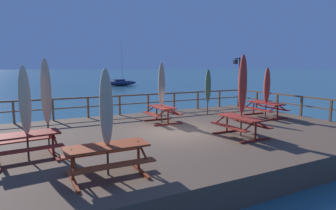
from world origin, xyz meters
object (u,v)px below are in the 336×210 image
object	(u,v)px
patio_umbrella_tall_front	(243,85)
picnic_table_mid_centre	(107,154)
patio_umbrella_tall_back_left	(267,86)
lamp_post_hooked	(238,75)
picnic_table_mid_left	(26,141)
picnic_table_back_right	(265,106)
patio_umbrella_tall_mid_left	(208,86)
picnic_table_back_left	(162,111)
patio_umbrella_short_front	(162,85)
patio_umbrella_short_back	(46,92)
sailboat_distant	(121,83)
patio_umbrella_tall_mid_right	(106,108)
patio_umbrella_tall_back_right	(25,101)
picnic_table_mid_right	(241,122)

from	to	relation	value
patio_umbrella_tall_front	picnic_table_mid_centre	bearing A→B (deg)	-164.79
patio_umbrella_tall_back_left	lamp_post_hooked	xyz separation A→B (m)	(1.12, 3.52, 0.46)
patio_umbrella_tall_back_left	picnic_table_mid_left	bearing A→B (deg)	-170.87
picnic_table_back_right	patio_umbrella_tall_front	world-z (taller)	patio_umbrella_tall_front
picnic_table_mid_left	patio_umbrella_tall_mid_left	xyz separation A→B (m)	(8.95, 3.74, 1.03)
lamp_post_hooked	patio_umbrella_tall_front	bearing A→B (deg)	-130.06
picnic_table_back_left	patio_umbrella_short_front	bearing A→B (deg)	-146.46
patio_umbrella_short_back	sailboat_distant	distance (m)	41.22
picnic_table_mid_left	patio_umbrella_tall_mid_left	distance (m)	9.75
picnic_table_mid_centre	patio_umbrella_tall_mid_right	xyz separation A→B (m)	(0.03, 0.06, 1.10)
patio_umbrella_tall_back_right	picnic_table_back_right	bearing A→B (deg)	9.86
patio_umbrella_tall_back_left	patio_umbrella_short_front	world-z (taller)	patio_umbrella_short_front
patio_umbrella_tall_mid_left	picnic_table_back_right	bearing A→B (deg)	-38.45
patio_umbrella_tall_back_right	lamp_post_hooked	distance (m)	13.50
patio_umbrella_tall_back_left	patio_umbrella_tall_mid_left	world-z (taller)	patio_umbrella_tall_back_left
picnic_table_mid_right	picnic_table_back_right	size ratio (longest dim) A/B	0.90
patio_umbrella_short_back	patio_umbrella_tall_mid_right	bearing A→B (deg)	-70.46
picnic_table_mid_centre	lamp_post_hooked	bearing A→B (deg)	35.27
picnic_table_back_left	patio_umbrella_short_front	size ratio (longest dim) A/B	0.59
patio_umbrella_short_front	patio_umbrella_tall_mid_right	size ratio (longest dim) A/B	1.08
patio_umbrella_tall_back_left	patio_umbrella_short_back	world-z (taller)	patio_umbrella_short_back
picnic_table_mid_centre	lamp_post_hooked	distance (m)	13.19
patio_umbrella_tall_mid_right	patio_umbrella_short_back	bearing A→B (deg)	109.54
patio_umbrella_short_back	patio_umbrella_tall_mid_left	distance (m)	8.77
picnic_table_back_right	patio_umbrella_tall_back_left	size ratio (longest dim) A/B	0.83
sailboat_distant	patio_umbrella_tall_front	bearing A→B (deg)	-101.69
patio_umbrella_short_back	sailboat_distant	bearing A→B (deg)	68.73
picnic_table_mid_right	patio_umbrella_tall_back_right	bearing A→B (deg)	174.64
picnic_table_mid_right	picnic_table_mid_centre	world-z (taller)	same
picnic_table_mid_left	picnic_table_mid_centre	size ratio (longest dim) A/B	0.97
picnic_table_mid_left	patio_umbrella_tall_front	world-z (taller)	patio_umbrella_tall_front
patio_umbrella_tall_mid_right	patio_umbrella_tall_mid_left	size ratio (longest dim) A/B	1.05
patio_umbrella_tall_back_right	patio_umbrella_tall_back_left	bearing A→B (deg)	9.54
patio_umbrella_tall_front	sailboat_distant	xyz separation A→B (m)	(8.26, 39.95, -2.25)
picnic_table_mid_left	sailboat_distant	xyz separation A→B (m)	(15.60, 39.25, -0.83)
picnic_table_back_left	picnic_table_back_right	bearing A→B (deg)	-12.16
patio_umbrella_short_back	patio_umbrella_tall_back_left	bearing A→B (deg)	5.00
picnic_table_mid_right	patio_umbrella_tall_mid_left	world-z (taller)	patio_umbrella_tall_mid_left
picnic_table_back_left	patio_umbrella_tall_back_right	distance (m)	6.69
picnic_table_back_right	patio_umbrella_tall_mid_right	distance (m)	10.43
picnic_table_mid_left	patio_umbrella_short_front	xyz separation A→B (m)	(5.79, 3.03, 1.24)
picnic_table_mid_right	patio_umbrella_short_back	xyz separation A→B (m)	(-6.59, 1.64, 1.29)
picnic_table_mid_right	lamp_post_hooked	size ratio (longest dim) A/B	0.60
picnic_table_back_left	patio_umbrella_short_back	distance (m)	5.76
picnic_table_mid_right	patio_umbrella_short_front	world-z (taller)	patio_umbrella_short_front
sailboat_distant	picnic_table_mid_right	bearing A→B (deg)	-101.78
patio_umbrella_short_front	patio_umbrella_tall_mid_left	world-z (taller)	patio_umbrella_short_front
patio_umbrella_tall_back_right	patio_umbrella_tall_mid_right	bearing A→B (deg)	-50.83
lamp_post_hooked	patio_umbrella_tall_mid_left	bearing A→B (deg)	-155.38
sailboat_distant	picnic_table_mid_left	bearing A→B (deg)	-111.68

